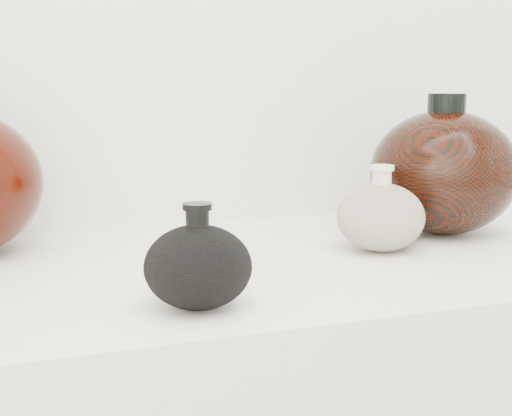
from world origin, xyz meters
name	(u,v)px	position (x,y,z in m)	size (l,w,h in m)	color
black_gourd_vase	(198,266)	(-0.11, 0.79, 0.94)	(0.14, 0.14, 0.10)	black
cream_gourd_vase	(381,216)	(0.17, 0.94, 0.95)	(0.15, 0.15, 0.11)	beige
right_round_pot	(444,172)	(0.31, 1.01, 0.99)	(0.22, 0.22, 0.20)	black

